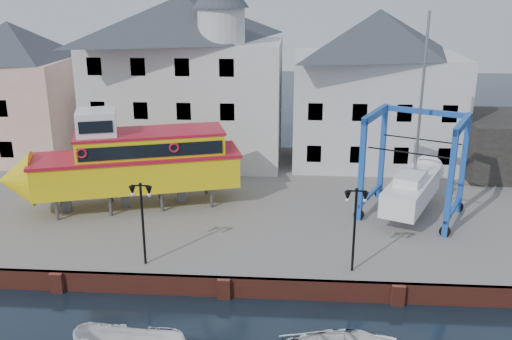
{
  "coord_description": "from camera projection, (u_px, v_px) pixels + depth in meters",
  "views": [
    {
      "loc": [
        3.15,
        -23.29,
        14.17
      ],
      "look_at": [
        1.0,
        7.0,
        4.0
      ],
      "focal_mm": 40.0,
      "sensor_mm": 36.0,
      "label": 1
    }
  ],
  "objects": [
    {
      "name": "quay_wall",
      "position": [
        224.0,
        287.0,
        26.68
      ],
      "size": [
        44.0,
        0.47,
        1.0
      ],
      "color": "maroon",
      "rests_on": "ground"
    },
    {
      "name": "building_pink",
      "position": [
        16.0,
        91.0,
        43.02
      ],
      "size": [
        8.0,
        7.0,
        10.3
      ],
      "color": "#DEA99B",
      "rests_on": "hardstanding"
    },
    {
      "name": "lamp_post_left",
      "position": [
        142.0,
        203.0,
        26.82
      ],
      "size": [
        1.12,
        0.32,
        4.2
      ],
      "color": "black",
      "rests_on": "hardstanding"
    },
    {
      "name": "building_white_right",
      "position": [
        376.0,
        88.0,
        42.01
      ],
      "size": [
        12.0,
        8.0,
        11.2
      ],
      "color": "silver",
      "rests_on": "hardstanding"
    },
    {
      "name": "building_white_main",
      "position": [
        188.0,
        77.0,
        42.13
      ],
      "size": [
        14.0,
        8.3,
        14.0
      ],
      "color": "silver",
      "rests_on": "hardstanding"
    },
    {
      "name": "travel_lift",
      "position": [
        415.0,
        181.0,
        33.46
      ],
      "size": [
        6.67,
        7.81,
        11.61
      ],
      "rotation": [
        0.0,
        0.0,
        -0.43
      ],
      "color": "#1B59AF",
      "rests_on": "hardstanding"
    },
    {
      "name": "tour_boat",
      "position": [
        123.0,
        162.0,
        33.85
      ],
      "size": [
        14.3,
        7.16,
        6.07
      ],
      "rotation": [
        0.0,
        0.0,
        0.29
      ],
      "color": "#59595E",
      "rests_on": "hardstanding"
    },
    {
      "name": "ground",
      "position": [
        224.0,
        297.0,
        26.74
      ],
      "size": [
        140.0,
        140.0,
        0.0
      ],
      "primitive_type": "plane",
      "color": "#19222D",
      "rests_on": "ground"
    },
    {
      "name": "lamp_post_right",
      "position": [
        356.0,
        209.0,
        26.15
      ],
      "size": [
        1.12,
        0.32,
        4.2
      ],
      "color": "black",
      "rests_on": "hardstanding"
    },
    {
      "name": "hardstanding",
      "position": [
        245.0,
        201.0,
        36.99
      ],
      "size": [
        44.0,
        22.0,
        1.0
      ],
      "primitive_type": "cube",
      "color": "slate",
      "rests_on": "ground"
    }
  ]
}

